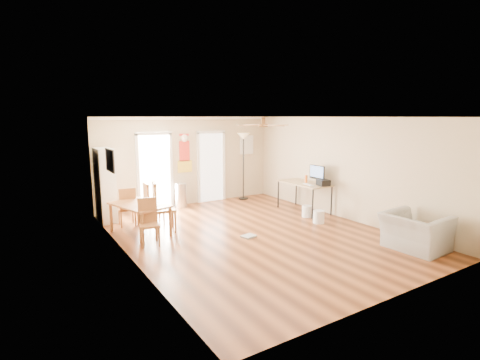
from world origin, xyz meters
TOP-DOWN VIEW (x-y plane):
  - floor at (0.00, 0.00)m, footprint 7.00×7.00m
  - ceiling at (0.00, 0.00)m, footprint 5.50×7.00m
  - wall_back at (0.00, 3.50)m, footprint 5.50×0.04m
  - wall_front at (0.00, -3.50)m, footprint 5.50×0.04m
  - wall_left at (-2.75, 0.00)m, footprint 0.04×7.00m
  - wall_right at (2.75, 0.00)m, footprint 0.04×7.00m
  - crown_molding at (0.00, 0.00)m, footprint 5.50×7.00m
  - kitchen_doorway at (-1.05, 3.48)m, footprint 0.90×0.10m
  - bathroom_doorway at (0.75, 3.48)m, footprint 0.80×0.10m
  - wall_decal at (-0.13, 3.48)m, footprint 0.46×0.03m
  - ac_grille at (2.05, 3.47)m, footprint 0.50×0.04m
  - framed_poster at (-2.73, 1.40)m, footprint 0.04×0.66m
  - ceiling_fan at (0.00, -0.30)m, footprint 1.24×1.24m
  - bookshelf at (-2.55, 2.90)m, footprint 0.43×0.85m
  - dining_table at (-2.15, 1.38)m, footprint 1.17×1.56m
  - dining_chair_right_a at (-1.60, 2.02)m, footprint 0.43×0.43m
  - dining_chair_right_b at (-1.60, 1.29)m, footprint 0.57×0.57m
  - dining_chair_near at (-2.21, 0.57)m, footprint 0.46×0.46m
  - dining_chair_far at (-2.22, 2.21)m, footprint 0.42×0.42m
  - trash_can at (-0.40, 3.18)m, footprint 0.34×0.34m
  - torchiere_lamp at (1.73, 3.16)m, footprint 0.49×0.49m
  - computer_desk at (2.32, 0.97)m, footprint 0.75×1.51m
  - imac at (2.47, 0.64)m, footprint 0.23×0.54m
  - keyboard at (2.20, 0.67)m, footprint 0.20×0.40m
  - printer at (2.45, 0.37)m, footprint 0.34×0.37m
  - orange_bottle at (2.30, 0.87)m, footprint 0.09×0.09m
  - wastebasket_a at (2.00, 0.46)m, footprint 0.29×0.29m
  - wastebasket_b at (1.85, -0.12)m, footprint 0.28×0.28m
  - floor_cloth at (-0.22, -0.10)m, footprint 0.34×0.29m
  - armchair at (2.15, -2.48)m, footprint 1.02×1.16m

SIDE VIEW (x-z plane):
  - floor at x=0.00m, z-range 0.00..0.00m
  - floor_cloth at x=-0.22m, z-range 0.00..0.04m
  - wastebasket_a at x=2.00m, z-range 0.00..0.31m
  - wastebasket_b at x=1.85m, z-range 0.00..0.32m
  - dining_table at x=-2.15m, z-range 0.00..0.69m
  - trash_can at x=-0.40m, z-range 0.00..0.71m
  - armchair at x=2.15m, z-range 0.00..0.73m
  - computer_desk at x=2.32m, z-range 0.00..0.81m
  - dining_chair_far at x=-2.22m, z-range 0.00..0.94m
  - dining_chair_near at x=-2.21m, z-range 0.00..0.95m
  - dining_chair_right_a at x=-1.60m, z-range 0.00..1.01m
  - dining_chair_right_b at x=-1.60m, z-range 0.00..1.14m
  - keyboard at x=2.20m, z-range 0.81..0.82m
  - printer at x=2.45m, z-range 0.81..0.97m
  - orange_bottle at x=2.30m, z-range 0.81..1.03m
  - bookshelf at x=-2.55m, z-range 0.00..1.84m
  - kitchen_doorway at x=-1.05m, z-range 0.00..2.10m
  - bathroom_doorway at x=0.75m, z-range 0.00..2.10m
  - torchiere_lamp at x=1.73m, z-range 0.00..2.10m
  - imac at x=2.47m, z-range 0.81..1.31m
  - wall_back at x=0.00m, z-range 0.00..2.60m
  - wall_front at x=0.00m, z-range 0.00..2.60m
  - wall_left at x=-2.75m, z-range 0.00..2.60m
  - wall_right at x=2.75m, z-range 0.00..2.60m
  - wall_decal at x=-0.13m, z-range 1.00..2.10m
  - ac_grille at x=2.05m, z-range 1.40..2.00m
  - framed_poster at x=-2.73m, z-range 1.46..1.94m
  - ceiling_fan at x=0.00m, z-range 2.33..2.53m
  - crown_molding at x=0.00m, z-range 2.52..2.60m
  - ceiling at x=0.00m, z-range 2.60..2.60m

